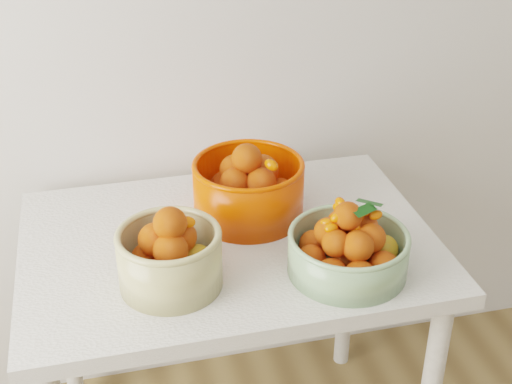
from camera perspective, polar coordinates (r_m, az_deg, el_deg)
The scene contains 4 objects.
table at distance 1.80m, azimuth -2.15°, elevation -6.29°, with size 1.00×0.70×0.75m.
bowl_cream at distance 1.56m, azimuth -6.89°, elevation -5.13°, with size 0.25×0.25×0.20m.
bowl_green at distance 1.61m, azimuth 7.41°, elevation -4.52°, with size 0.34×0.34×0.18m.
bowl_orange at distance 1.80m, azimuth -0.63°, elevation 0.35°, with size 0.36×0.36×0.20m.
Camera 1 is at (-0.45, 0.17, 1.71)m, focal length 50.00 mm.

